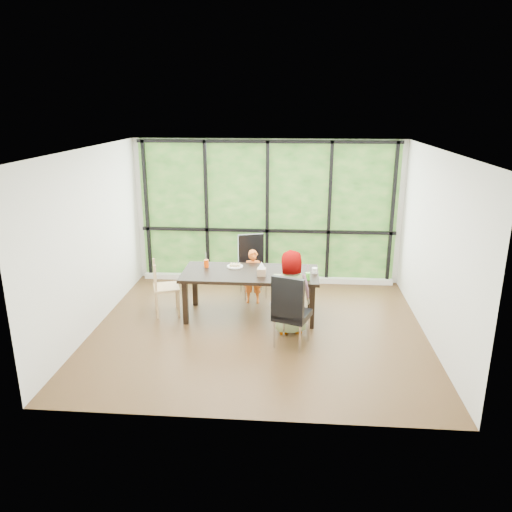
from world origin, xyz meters
name	(u,v)px	position (x,y,z in m)	size (l,w,h in m)	color
ground	(258,329)	(0.00, 0.00, 0.00)	(5.00, 5.00, 0.00)	black
back_wall	(267,212)	(0.00, 2.25, 1.35)	(5.00, 5.00, 0.00)	silver
foliage_backdrop	(267,212)	(0.00, 2.23, 1.35)	(4.80, 0.02, 2.65)	#1E4718
window_mullions	(267,213)	(0.00, 2.19, 1.35)	(4.80, 0.06, 2.65)	black
window_sill	(267,279)	(0.00, 2.15, 0.05)	(4.80, 0.12, 0.10)	silver
dining_table	(250,294)	(-0.17, 0.50, 0.38)	(2.15, 0.96, 0.75)	black
chair_window_leather	(253,266)	(-0.20, 1.42, 0.54)	(0.46, 0.46, 1.08)	black
chair_interior_leather	(292,310)	(0.51, -0.45, 0.54)	(0.46, 0.46, 1.08)	black
chair_end_beech	(166,287)	(-1.54, 0.50, 0.45)	(0.42, 0.40, 0.90)	tan
child_toddler	(253,277)	(-0.17, 1.08, 0.47)	(0.34, 0.22, 0.94)	orange
child_older	(290,292)	(0.47, -0.03, 0.64)	(0.62, 0.40, 1.27)	gray
placemat	(286,277)	(0.40, 0.29, 0.75)	(0.38, 0.28, 0.01)	tan
plate_far	(235,266)	(-0.44, 0.74, 0.76)	(0.26, 0.26, 0.02)	white
plate_near	(286,277)	(0.40, 0.30, 0.76)	(0.25, 0.25, 0.02)	white
orange_cup	(206,263)	(-0.90, 0.69, 0.81)	(0.08, 0.08, 0.12)	#FF4B05
green_cup	(308,276)	(0.73, 0.21, 0.81)	(0.07, 0.07, 0.11)	#57D73B
white_mug	(315,271)	(0.84, 0.53, 0.79)	(0.09, 0.09, 0.09)	white
tissue_box	(262,272)	(0.02, 0.36, 0.81)	(0.13, 0.13, 0.12)	tan
crepe_rolls_far	(235,265)	(-0.44, 0.74, 0.78)	(0.20, 0.12, 0.04)	tan
crepe_rolls_near	(286,275)	(0.40, 0.30, 0.78)	(0.05, 0.12, 0.04)	tan
straw_white	(206,257)	(-0.90, 0.69, 0.91)	(0.01, 0.01, 0.20)	white
straw_pink	(308,270)	(0.73, 0.21, 0.90)	(0.01, 0.01, 0.20)	pink
tissue	(262,265)	(0.02, 0.36, 0.92)	(0.12, 0.12, 0.11)	white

